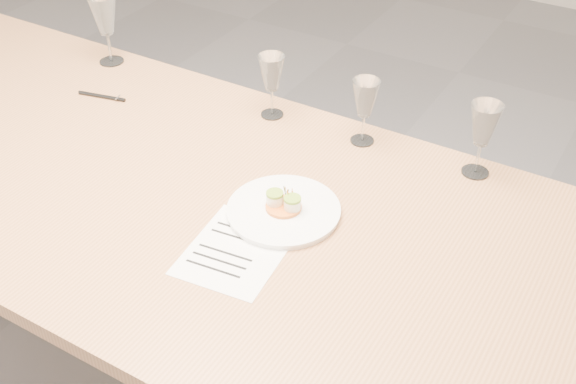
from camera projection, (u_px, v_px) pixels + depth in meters
The scene contains 9 objects.
ground at pixel (195, 378), 2.23m from camera, with size 7.00×7.00×0.00m, color slate.
dining_table at pixel (174, 205), 1.82m from camera, with size 2.40×1.00×0.75m.
dinner_plate at pixel (284, 210), 1.67m from camera, with size 0.27×0.27×0.07m.
recipe_sheet at pixel (237, 250), 1.58m from camera, with size 0.23×0.28×0.00m.
ballpoint_pen at pixel (102, 96), 2.11m from camera, with size 0.15×0.05×0.01m.
wine_glass_0 at pixel (104, 16), 2.20m from camera, with size 0.09×0.09×0.22m.
wine_glass_1 at pixel (272, 74), 1.96m from camera, with size 0.07×0.07×0.18m.
wine_glass_2 at pixel (365, 100), 1.85m from camera, with size 0.07×0.07×0.18m.
wine_glass_3 at pixel (484, 126), 1.73m from camera, with size 0.08×0.08×0.20m.
Camera 1 is at (0.98, -1.08, 1.81)m, focal length 45.00 mm.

